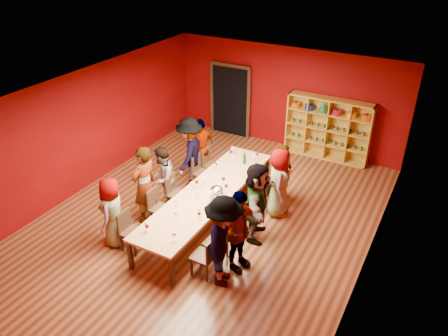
{
  "coord_description": "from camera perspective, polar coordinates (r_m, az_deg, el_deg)",
  "views": [
    {
      "loc": [
        4.28,
        -7.04,
        5.98
      ],
      "look_at": [
        0.14,
        0.48,
        1.15
      ],
      "focal_mm": 35.0,
      "sensor_mm": 36.0,
      "label": 1
    }
  ],
  "objects": [
    {
      "name": "carafe_b",
      "position": [
        9.31,
        -1.61,
        -3.85
      ],
      "size": [
        0.12,
        0.12,
        0.29
      ],
      "color": "white",
      "rests_on": "tasting_table"
    },
    {
      "name": "wine_glass_2",
      "position": [
        10.47,
        -1.27,
        0.26
      ],
      "size": [
        0.08,
        0.08,
        0.19
      ],
      "color": "white",
      "rests_on": "tasting_table"
    },
    {
      "name": "wine_glass_17",
      "position": [
        9.9,
        -0.08,
        -1.46
      ],
      "size": [
        0.09,
        0.09,
        0.22
      ],
      "color": "white",
      "rests_on": "tasting_table"
    },
    {
      "name": "person_right_4",
      "position": [
        10.56,
        7.83,
        -0.65
      ],
      "size": [
        0.45,
        0.58,
        1.49
      ],
      "primitive_type": "imported",
      "rotation": [
        0.0,
        0.0,
        1.66
      ],
      "color": "#141837",
      "rests_on": "ground"
    },
    {
      "name": "chair_person_right_0",
      "position": [
        8.43,
        -2.25,
        -11.25
      ],
      "size": [
        0.42,
        0.42,
        0.89
      ],
      "color": "#331E11",
      "rests_on": "ground"
    },
    {
      "name": "room_shell",
      "position": [
        9.38,
        -2.14,
        0.81
      ],
      "size": [
        7.1,
        9.1,
        3.04
      ],
      "color": "#5A2E17",
      "rests_on": "ground"
    },
    {
      "name": "person_left_0",
      "position": [
        9.33,
        -14.35,
        -5.58
      ],
      "size": [
        0.63,
        0.85,
        1.56
      ],
      "primitive_type": "imported",
      "rotation": [
        0.0,
        0.0,
        -1.25
      ],
      "color": "#121834",
      "rests_on": "ground"
    },
    {
      "name": "chair_person_left_3",
      "position": [
        11.11,
        -3.17,
        -0.29
      ],
      "size": [
        0.42,
        0.42,
        0.89
      ],
      "color": "#331E11",
      "rests_on": "ground"
    },
    {
      "name": "chair_person_left_1",
      "position": [
        9.86,
        -8.69,
        -4.82
      ],
      "size": [
        0.42,
        0.42,
        0.89
      ],
      "color": "#331E11",
      "rests_on": "ground"
    },
    {
      "name": "wine_glass_11",
      "position": [
        8.93,
        -3.28,
        -5.54
      ],
      "size": [
        0.07,
        0.07,
        0.18
      ],
      "color": "white",
      "rests_on": "tasting_table"
    },
    {
      "name": "wine_glass_15",
      "position": [
        9.78,
        -4.28,
        -2.08
      ],
      "size": [
        0.08,
        0.08,
        0.2
      ],
      "color": "white",
      "rests_on": "tasting_table"
    },
    {
      "name": "chair_person_right_4",
      "position": [
        10.76,
        6.47,
        -1.48
      ],
      "size": [
        0.42,
        0.42,
        0.89
      ],
      "color": "#331E11",
      "rests_on": "ground"
    },
    {
      "name": "carafe_a",
      "position": [
        9.88,
        -2.75,
        -1.92
      ],
      "size": [
        0.1,
        0.1,
        0.23
      ],
      "color": "white",
      "rests_on": "tasting_table"
    },
    {
      "name": "tasting_table",
      "position": [
        9.79,
        -2.05,
        -3.32
      ],
      "size": [
        1.1,
        4.5,
        0.75
      ],
      "color": "tan",
      "rests_on": "ground"
    },
    {
      "name": "wine_glass_18",
      "position": [
        10.23,
        2.29,
        -0.45
      ],
      "size": [
        0.08,
        0.08,
        0.2
      ],
      "color": "white",
      "rests_on": "tasting_table"
    },
    {
      "name": "chair_person_left_4",
      "position": [
        11.47,
        -1.9,
        0.76
      ],
      "size": [
        0.42,
        0.42,
        0.89
      ],
      "color": "#331E11",
      "rests_on": "ground"
    },
    {
      "name": "wine_glass_9",
      "position": [
        9.81,
        -3.6,
        -1.88
      ],
      "size": [
        0.09,
        0.09,
        0.21
      ],
      "color": "white",
      "rests_on": "tasting_table"
    },
    {
      "name": "wine_glass_7",
      "position": [
        8.83,
        -3.26,
        -6.0
      ],
      "size": [
        0.07,
        0.07,
        0.18
      ],
      "color": "white",
      "rests_on": "tasting_table"
    },
    {
      "name": "shelving_unit",
      "position": [
        12.74,
        13.49,
        5.42
      ],
      "size": [
        2.4,
        0.4,
        1.8
      ],
      "color": "gold",
      "rests_on": "ground"
    },
    {
      "name": "chair_person_right_3",
      "position": [
        10.29,
        5.16,
        -2.98
      ],
      "size": [
        0.42,
        0.42,
        0.89
      ],
      "color": "#331E11",
      "rests_on": "ground"
    },
    {
      "name": "chair_person_right_2",
      "position": [
        9.5,
        2.55,
        -5.94
      ],
      "size": [
        0.42,
        0.42,
        0.89
      ],
      "color": "#331E11",
      "rests_on": "ground"
    },
    {
      "name": "person_left_4",
      "position": [
        11.43,
        -3.02,
        2.55
      ],
      "size": [
        0.61,
        1.04,
        1.67
      ],
      "primitive_type": "imported",
      "rotation": [
        0.0,
        0.0,
        -1.75
      ],
      "color": "#5B82BB",
      "rests_on": "ground"
    },
    {
      "name": "person_right_3",
      "position": [
        10.0,
        7.2,
        -1.9
      ],
      "size": [
        0.69,
        0.92,
        1.66
      ],
      "primitive_type": "imported",
      "rotation": [
        0.0,
        0.0,
        1.92
      ],
      "color": "beige",
      "rests_on": "ground"
    },
    {
      "name": "wine_glass_13",
      "position": [
        8.59,
        -10.02,
        -7.56
      ],
      "size": [
        0.07,
        0.07,
        0.18
      ],
      "color": "white",
      "rests_on": "tasting_table"
    },
    {
      "name": "person_left_2",
      "position": [
        10.34,
        -8.03,
        -1.26
      ],
      "size": [
        0.61,
        0.83,
        1.53
      ],
      "primitive_type": "imported",
      "rotation": [
        0.0,
        0.0,
        -1.26
      ],
      "color": "white",
      "rests_on": "ground"
    },
    {
      "name": "doorway",
      "position": [
        13.87,
        0.9,
        8.84
      ],
      "size": [
        1.4,
        0.17,
        2.3
      ],
      "color": "black",
      "rests_on": "ground"
    },
    {
      "name": "chair_person_right_1",
      "position": [
        8.74,
        -0.63,
        -9.48
      ],
      "size": [
        0.42,
        0.42,
        0.89
      ],
      "color": "#331E11",
      "rests_on": "ground"
    },
    {
      "name": "person_left_1",
      "position": [
        9.8,
        -10.34,
        -2.19
      ],
      "size": [
        0.59,
        0.74,
        1.87
      ],
      "primitive_type": "imported",
      "rotation": [
        0.0,
        0.0,
        -1.71
      ],
      "color": "tan",
      "rests_on": "ground"
    },
    {
      "name": "wine_glass_0",
      "position": [
        11.05,
        4.37,
        1.8
      ],
      "size": [
        0.07,
        0.07,
        0.19
      ],
      "color": "white",
      "rests_on": "tasting_table"
    },
    {
      "name": "wine_glass_5",
      "position": [
        10.87,
        3.95,
        1.46
      ],
      "size": [
        0.09,
        0.09,
        0.22
      ],
      "color": "white",
      "rests_on": "tasting_table"
    },
    {
      "name": "wine_glass_12",
      "position": [
        10.78,
        1.17,
        1.31
      ],
      "size": [
        0.09,
        0.09,
        0.22
      ],
      "color": "white",
      "rests_on": "tasting_table"
    },
    {
      "name": "wine_glass_14",
      "position": [
        11.13,
        0.93,
        2.12
      ],
      "size": [
        0.08,
        0.08,
        0.19
      ],
      "color": "white",
      "rests_on": "tasting_table"
    },
    {
      "name": "wine_bottle",
      "position": [
        10.83,
        2.69,
        1.21
      ],
      "size": [
        0.11,
        0.11,
        0.33
      ],
      "color": "#123216",
      "rests_on": "tasting_table"
    },
    {
      "name": "wine_glass_3",
      "position": [
        8.63,
        -10.07,
        -7.25
      ],
      "size": [
        0.08,
        0.08,
        0.2
      ],
      "color": "white",
      "rests_on": "tasting_table"
    },
    {
      "name": "wine_glass_1",
      "position": [
        8.29,
        -6.54,
        -8.61
      ],
      "size": [
        0.09,
        0.09,
        0.21
      ],
      "color": "white",
      "rests_on": "tasting_table"
    },
    {
      "name": "chair_person_left_2",
      "position": [
        10.31,
        -6.46,
        -3.0
      ],
      "size": [
        0.42,
        0.42,
        0.89
      ],
      "color": "#331E11",
      "rests_on": "ground"
    },
    {
      "name": "wine_glass_6",
      "position": [
        10.5,
        -1.13,
        0.45
      ],
      "size": [
        0.09,
        0.09,
        0.21
      ],
      "color": "white",
      "rests_on": "tasting_table"
    },
    {
      "name": "person_right_1",
      "position": [
        8.35,
        1.83,
        -8.26
      ],
      "size": [
        0.71,
        1.12,
        1.76
      ],
      "primitive_type": "imported",
      "rotation": [
        0.0,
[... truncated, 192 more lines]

